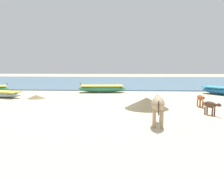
# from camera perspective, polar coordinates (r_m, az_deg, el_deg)

# --- Properties ---
(ground) EXTENTS (80.00, 80.00, 0.00)m
(ground) POSITION_cam_1_polar(r_m,az_deg,el_deg) (10.25, -4.48, -5.32)
(ground) COLOR beige
(sea_water) EXTENTS (60.00, 20.00, 0.08)m
(sea_water) POSITION_cam_1_polar(r_m,az_deg,el_deg) (27.88, 0.21, 2.03)
(sea_water) COLOR slate
(sea_water) RESTS_ON ground
(fishing_boat_3) EXTENTS (3.53, 1.35, 0.73)m
(fishing_boat_3) POSITION_cam_1_polar(r_m,az_deg,el_deg) (17.14, -2.44, 0.28)
(fishing_boat_3) COLOR #338C66
(fishing_boat_3) RESTS_ON ground
(calf_near_rust) EXTENTS (0.25, 0.89, 0.57)m
(calf_near_rust) POSITION_cam_1_polar(r_m,az_deg,el_deg) (12.04, 20.85, -2.00)
(calf_near_rust) COLOR #9E4C28
(calf_near_rust) RESTS_ON ground
(calf_far_dark) EXTENTS (0.59, 0.78, 0.55)m
(calf_far_dark) POSITION_cam_1_polar(r_m,az_deg,el_deg) (10.25, 23.00, -3.56)
(calf_far_dark) COLOR #4C3323
(calf_far_dark) RESTS_ON ground
(cow_second_adult_dun) EXTENTS (0.55, 1.52, 0.98)m
(cow_second_adult_dun) POSITION_cam_1_polar(r_m,az_deg,el_deg) (7.93, 11.19, -3.60)
(cow_second_adult_dun) COLOR tan
(cow_second_adult_dun) RESTS_ON ground
(debris_pile_0) EXTENTS (2.34, 2.34, 0.51)m
(debris_pile_0) POSITION_cam_1_polar(r_m,az_deg,el_deg) (10.94, 8.46, -3.28)
(debris_pile_0) COLOR brown
(debris_pile_0) RESTS_ON ground
(debris_pile_1) EXTENTS (1.22, 1.22, 0.21)m
(debris_pile_1) POSITION_cam_1_polar(r_m,az_deg,el_deg) (14.73, -18.05, -1.68)
(debris_pile_1) COLOR #7A6647
(debris_pile_1) RESTS_ON ground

